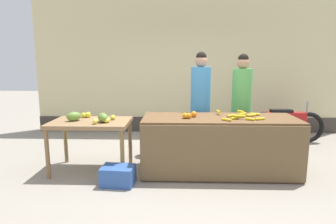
{
  "coord_description": "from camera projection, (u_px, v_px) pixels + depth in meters",
  "views": [
    {
      "loc": [
        -0.22,
        -4.2,
        1.68
      ],
      "look_at": [
        -0.37,
        0.15,
        0.91
      ],
      "focal_mm": 30.44,
      "sensor_mm": 36.0,
      "label": 1
    }
  ],
  "objects": [
    {
      "name": "ground_plane",
      "position": [
        191.0,
        171.0,
        4.42
      ],
      "size": [
        24.0,
        24.0,
        0.0
      ],
      "primitive_type": "plane",
      "color": "gray"
    },
    {
      "name": "market_wall_back",
      "position": [
        187.0,
        60.0,
        6.71
      ],
      "size": [
        7.17,
        0.23,
        3.5
      ],
      "color": "beige",
      "rests_on": "ground"
    },
    {
      "name": "fruit_stall_counter",
      "position": [
        219.0,
        145.0,
        4.32
      ],
      "size": [
        2.29,
        0.87,
        0.86
      ],
      "color": "brown",
      "rests_on": "ground"
    },
    {
      "name": "side_table_wooden",
      "position": [
        91.0,
        127.0,
        4.35
      ],
      "size": [
        1.19,
        0.78,
        0.79
      ],
      "color": "olive",
      "rests_on": "ground"
    },
    {
      "name": "banana_bunch_pile",
      "position": [
        241.0,
        116.0,
        4.24
      ],
      "size": [
        0.66,
        0.62,
        0.07
      ],
      "color": "gold",
      "rests_on": "fruit_stall_counter"
    },
    {
      "name": "orange_pile",
      "position": [
        189.0,
        115.0,
        4.21
      ],
      "size": [
        0.22,
        0.2,
        0.09
      ],
      "color": "orange",
      "rests_on": "fruit_stall_counter"
    },
    {
      "name": "mango_papaya_pile",
      "position": [
        90.0,
        117.0,
        4.31
      ],
      "size": [
        0.75,
        0.6,
        0.14
      ],
      "color": "yellow",
      "rests_on": "side_table_wooden"
    },
    {
      "name": "vendor_woman_blue_shirt",
      "position": [
        200.0,
        105.0,
        4.92
      ],
      "size": [
        0.34,
        0.34,
        1.84
      ],
      "color": "#33333D",
      "rests_on": "ground"
    },
    {
      "name": "vendor_woman_green_shirt",
      "position": [
        241.0,
        106.0,
        4.99
      ],
      "size": [
        0.34,
        0.34,
        1.81
      ],
      "color": "#33333D",
      "rests_on": "ground"
    },
    {
      "name": "parked_motorcycle",
      "position": [
        285.0,
        124.0,
        5.92
      ],
      "size": [
        1.6,
        0.18,
        0.88
      ],
      "color": "black",
      "rests_on": "ground"
    },
    {
      "name": "produce_crate",
      "position": [
        118.0,
        176.0,
        3.92
      ],
      "size": [
        0.46,
        0.35,
        0.26
      ],
      "primitive_type": "cube",
      "rotation": [
        0.0,
        0.0,
        -0.08
      ],
      "color": "#3359A5",
      "rests_on": "ground"
    },
    {
      "name": "produce_sack",
      "position": [
        150.0,
        140.0,
        5.11
      ],
      "size": [
        0.45,
        0.42,
        0.59
      ],
      "primitive_type": "ellipsoid",
      "rotation": [
        0.0,
        0.0,
        2.75
      ],
      "color": "maroon",
      "rests_on": "ground"
    }
  ]
}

